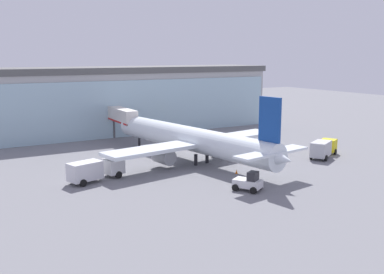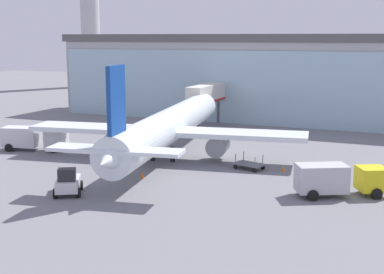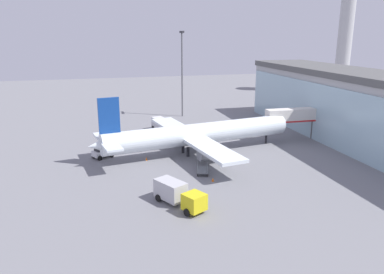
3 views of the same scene
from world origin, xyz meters
The scene contains 10 objects.
ground centered at (0.00, 0.00, 0.00)m, with size 240.00×240.00×0.00m, color slate.
terminal_building centered at (0.00, 37.44, 6.58)m, with size 64.37×13.76×13.16m.
jet_bridge centered at (-4.28, 27.09, 4.69)m, with size 2.51×11.22×6.09m.
airplane centered at (-1.18, 6.74, 3.31)m, with size 29.70×36.93×10.58m.
catering_truck centered at (-16.95, 4.01, 1.47)m, with size 7.62×4.03×2.65m.
fuel_truck centered at (17.62, -0.91, 1.47)m, with size 7.49×5.31×2.65m.
baggage_cart centered at (8.42, 4.94, 0.50)m, with size 3.14×2.32×1.50m.
pushback_tug centered at (-2.89, -8.91, 0.97)m, with size 3.37×3.71×2.30m.
safety_cone_nose centered at (0.39, -2.06, 0.28)m, with size 0.36×0.36×0.55m, color orange.
safety_cone_wingtip centered at (11.69, 5.46, 0.28)m, with size 0.36×0.36×0.55m, color orange.
Camera 2 is at (22.85, -44.08, 12.79)m, focal length 50.00 mm.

